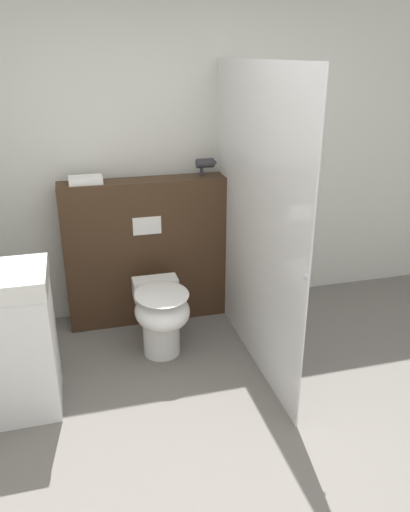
{
  "coord_description": "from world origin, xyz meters",
  "views": [
    {
      "loc": [
        -0.73,
        -1.91,
        2.1
      ],
      "look_at": [
        0.09,
        1.21,
        0.77
      ],
      "focal_mm": 35.0,
      "sensor_mm": 36.0,
      "label": 1
    }
  ],
  "objects": [
    {
      "name": "partition_panel",
      "position": [
        -0.23,
        1.84,
        0.6
      ],
      "size": [
        1.29,
        0.24,
        1.19
      ],
      "color": "#3D2819",
      "rests_on": "ground_plane"
    },
    {
      "name": "shower_glass",
      "position": [
        0.41,
        1.13,
        1.03
      ],
      "size": [
        0.04,
        1.76,
        2.06
      ],
      "color": "silver",
      "rests_on": "ground_plane"
    },
    {
      "name": "wall_back",
      "position": [
        0.0,
        2.04,
        1.25
      ],
      "size": [
        8.0,
        0.06,
        2.5
      ],
      "color": "silver",
      "rests_on": "ground_plane"
    },
    {
      "name": "toilet",
      "position": [
        -0.23,
        1.24,
        0.34
      ],
      "size": [
        0.39,
        0.59,
        0.54
      ],
      "color": "white",
      "rests_on": "ground_plane"
    },
    {
      "name": "ground_plane",
      "position": [
        0.0,
        0.0,
        0.0
      ],
      "size": [
        12.0,
        12.0,
        0.0
      ],
      "primitive_type": "plane",
      "color": "slate"
    },
    {
      "name": "hair_drier",
      "position": [
        0.27,
        1.85,
        1.29
      ],
      "size": [
        0.17,
        0.07,
        0.14
      ],
      "color": "#2D2D33",
      "rests_on": "partition_panel"
    },
    {
      "name": "folded_towel",
      "position": [
        -0.66,
        1.83,
        1.22
      ],
      "size": [
        0.25,
        0.16,
        0.05
      ],
      "color": "white",
      "rests_on": "partition_panel"
    },
    {
      "name": "sink_vanity",
      "position": [
        -1.23,
        0.9,
        0.47
      ],
      "size": [
        0.56,
        0.47,
        1.08
      ],
      "color": "white",
      "rests_on": "ground_plane"
    }
  ]
}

